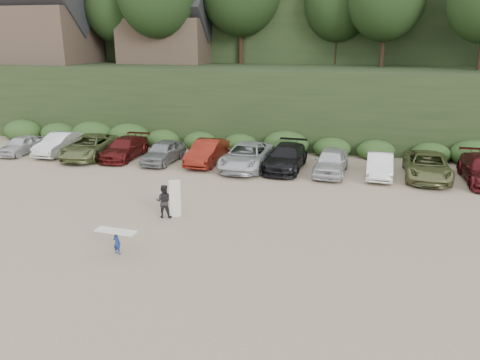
# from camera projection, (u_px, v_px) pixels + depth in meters

# --- Properties ---
(ground) EXTENTS (120.00, 120.00, 0.00)m
(ground) POSITION_uv_depth(u_px,v_px,m) (223.00, 224.00, 22.11)
(ground) COLOR tan
(ground) RESTS_ON ground
(hillside_backdrop) EXTENTS (90.00, 41.50, 28.00)m
(hillside_backdrop) POSITION_uv_depth(u_px,v_px,m) (305.00, 10.00, 52.22)
(hillside_backdrop) COLOR black
(hillside_backdrop) RESTS_ON ground
(parked_cars) EXTENTS (33.93, 6.25, 1.65)m
(parked_cars) POSITION_uv_depth(u_px,v_px,m) (240.00, 155.00, 31.58)
(parked_cars) COLOR silver
(parked_cars) RESTS_ON ground
(child_surfer) EXTENTS (1.74, 0.60, 1.03)m
(child_surfer) POSITION_uv_depth(u_px,v_px,m) (116.00, 238.00, 18.95)
(child_surfer) COLOR navy
(child_surfer) RESTS_ON ground
(adult_surfer) EXTENTS (1.30, 0.71, 1.96)m
(adult_surfer) POSITION_uv_depth(u_px,v_px,m) (165.00, 201.00, 22.74)
(adult_surfer) COLOR black
(adult_surfer) RESTS_ON ground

